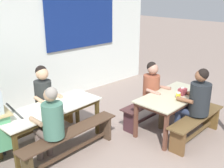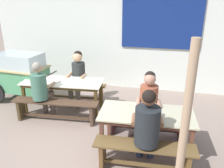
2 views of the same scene
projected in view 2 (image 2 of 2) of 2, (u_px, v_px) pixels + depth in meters
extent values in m
plane|color=gray|center=(80.00, 137.00, 4.33)|extent=(40.00, 40.00, 0.00)
cube|color=white|center=(113.00, 42.00, 6.42)|extent=(7.04, 0.12, 2.61)
cube|color=navy|center=(161.00, 24.00, 5.87)|extent=(2.05, 0.03, 1.28)
cube|color=silver|center=(63.00, 82.00, 5.11)|extent=(1.84, 0.83, 0.03)
cube|color=#4D3B1A|center=(63.00, 83.00, 5.12)|extent=(1.76, 0.76, 0.06)
cube|color=#4D3B1A|center=(101.00, 95.00, 5.40)|extent=(0.06, 0.06, 0.64)
cube|color=#4D3B1A|center=(96.00, 105.00, 4.87)|extent=(0.06, 0.06, 0.64)
cube|color=#4D3B1A|center=(36.00, 91.00, 5.62)|extent=(0.06, 0.06, 0.64)
cube|color=#4D3B1A|center=(25.00, 101.00, 5.10)|extent=(0.06, 0.06, 0.64)
cube|color=#BBB797|center=(147.00, 113.00, 3.70)|extent=(1.57, 0.84, 0.02)
cube|color=brown|center=(146.00, 116.00, 3.72)|extent=(1.48, 0.77, 0.06)
cube|color=brown|center=(185.00, 128.00, 4.03)|extent=(0.06, 0.06, 0.64)
cube|color=brown|center=(190.00, 150.00, 3.44)|extent=(0.06, 0.06, 0.64)
cube|color=brown|center=(109.00, 121.00, 4.25)|extent=(0.06, 0.06, 0.64)
cube|color=brown|center=(102.00, 141.00, 3.66)|extent=(0.06, 0.06, 0.64)
cube|color=brown|center=(71.00, 84.00, 5.67)|extent=(1.79, 0.39, 0.02)
cube|color=brown|center=(101.00, 95.00, 5.65)|extent=(0.08, 0.22, 0.45)
cube|color=brown|center=(43.00, 91.00, 5.86)|extent=(0.08, 0.22, 0.45)
cube|color=brown|center=(72.00, 97.00, 5.80)|extent=(1.50, 0.16, 0.04)
cube|color=#4B3525|center=(55.00, 102.00, 4.72)|extent=(1.84, 0.43, 0.02)
cube|color=#4E3A2B|center=(93.00, 114.00, 4.70)|extent=(0.08, 0.25, 0.44)
cube|color=#473921|center=(21.00, 109.00, 4.91)|extent=(0.08, 0.25, 0.44)
cube|color=#4B3525|center=(56.00, 116.00, 4.84)|extent=(1.54, 0.17, 0.04)
cube|color=#472A29|center=(147.00, 113.00, 4.27)|extent=(1.51, 0.39, 0.02)
cube|color=#462427|center=(180.00, 127.00, 4.25)|extent=(0.07, 0.27, 0.45)
cube|color=#45282D|center=(114.00, 121.00, 4.46)|extent=(0.07, 0.27, 0.45)
cube|color=#472A29|center=(146.00, 129.00, 4.39)|extent=(1.22, 0.11, 0.04)
cube|color=brown|center=(144.00, 146.00, 3.32)|extent=(1.52, 0.39, 0.03)
cube|color=brown|center=(187.00, 164.00, 3.30)|extent=(0.07, 0.27, 0.44)
cube|color=brown|center=(103.00, 154.00, 3.51)|extent=(0.07, 0.27, 0.44)
cube|color=brown|center=(143.00, 165.00, 3.45)|extent=(1.22, 0.11, 0.04)
cube|color=#52A06D|center=(22.00, 79.00, 5.73)|extent=(1.24, 0.83, 0.56)
cube|color=silver|center=(19.00, 61.00, 5.57)|extent=(1.12, 0.75, 0.37)
cube|color=tan|center=(20.00, 68.00, 5.63)|extent=(1.33, 0.92, 0.02)
cylinder|color=black|center=(17.00, 82.00, 6.34)|extent=(0.57, 0.10, 0.57)
cylinder|color=#333333|center=(42.00, 97.00, 5.73)|extent=(0.05, 0.05, 0.29)
cylinder|color=#3F3F3F|center=(48.00, 76.00, 5.45)|extent=(0.10, 0.74, 0.04)
cylinder|color=#2A3653|center=(151.00, 145.00, 3.70)|extent=(0.11, 0.11, 0.47)
cylinder|color=#2A3653|center=(140.00, 144.00, 3.72)|extent=(0.11, 0.11, 0.47)
cylinder|color=#2A3653|center=(152.00, 136.00, 3.44)|extent=(0.16, 0.39, 0.13)
cylinder|color=#2A3653|center=(140.00, 135.00, 3.47)|extent=(0.16, 0.39, 0.13)
cylinder|color=#21252A|center=(147.00, 126.00, 3.20)|extent=(0.36, 0.36, 0.57)
sphere|color=brown|center=(149.00, 98.00, 3.07)|extent=(0.21, 0.21, 0.21)
sphere|color=black|center=(149.00, 97.00, 3.03)|extent=(0.19, 0.19, 0.19)
cylinder|color=brown|center=(161.00, 121.00, 3.34)|extent=(0.09, 0.31, 0.11)
cylinder|color=brown|center=(134.00, 119.00, 3.40)|extent=(0.09, 0.31, 0.08)
cylinder|color=#635E54|center=(71.00, 98.00, 5.43)|extent=(0.11, 0.11, 0.47)
cylinder|color=#635E54|center=(78.00, 99.00, 5.39)|extent=(0.11, 0.11, 0.47)
cylinder|color=#635E54|center=(73.00, 85.00, 5.48)|extent=(0.13, 0.38, 0.13)
cylinder|color=#635E54|center=(80.00, 85.00, 5.45)|extent=(0.13, 0.38, 0.13)
cylinder|color=#282B2A|center=(79.00, 73.00, 5.53)|extent=(0.31, 0.31, 0.51)
sphere|color=tan|center=(77.00, 57.00, 5.37)|extent=(0.23, 0.23, 0.23)
sphere|color=black|center=(78.00, 55.00, 5.39)|extent=(0.21, 0.21, 0.21)
cylinder|color=tan|center=(69.00, 75.00, 5.41)|extent=(0.07, 0.30, 0.08)
cylinder|color=tan|center=(83.00, 76.00, 5.34)|extent=(0.07, 0.30, 0.09)
cylinder|color=#6C5A52|center=(52.00, 104.00, 5.12)|extent=(0.11, 0.11, 0.47)
cylinder|color=#6C5A52|center=(45.00, 103.00, 5.15)|extent=(0.11, 0.11, 0.47)
cylinder|color=#6C5A52|center=(48.00, 95.00, 4.87)|extent=(0.14, 0.36, 0.13)
cylinder|color=#6C5A52|center=(40.00, 95.00, 4.91)|extent=(0.14, 0.36, 0.13)
cylinder|color=#43725F|center=(39.00, 87.00, 4.65)|extent=(0.32, 0.32, 0.53)
sphere|color=tan|center=(37.00, 68.00, 4.53)|extent=(0.20, 0.20, 0.20)
sphere|color=gray|center=(36.00, 67.00, 4.49)|extent=(0.18, 0.18, 0.18)
cylinder|color=tan|center=(51.00, 85.00, 4.79)|extent=(0.08, 0.31, 0.09)
cylinder|color=tan|center=(36.00, 84.00, 4.85)|extent=(0.08, 0.30, 0.07)
cylinder|color=#4D3B27|center=(142.00, 132.00, 4.05)|extent=(0.11, 0.11, 0.47)
cylinder|color=#4D3B27|center=(152.00, 133.00, 4.02)|extent=(0.11, 0.11, 0.47)
cylinder|color=#4D3B27|center=(143.00, 114.00, 4.10)|extent=(0.16, 0.38, 0.13)
cylinder|color=#4D3B27|center=(153.00, 115.00, 4.08)|extent=(0.16, 0.38, 0.13)
cylinder|color=brown|center=(149.00, 98.00, 4.16)|extent=(0.33, 0.33, 0.49)
sphere|color=tan|center=(150.00, 79.00, 4.01)|extent=(0.21, 0.21, 0.21)
sphere|color=black|center=(150.00, 77.00, 4.02)|extent=(0.20, 0.20, 0.20)
cylinder|color=tan|center=(138.00, 103.00, 4.03)|extent=(0.09, 0.31, 0.10)
cylinder|color=tan|center=(159.00, 104.00, 3.97)|extent=(0.09, 0.31, 0.09)
cube|color=#90343C|center=(156.00, 113.00, 3.56)|extent=(0.15, 0.11, 0.12)
cube|color=white|center=(156.00, 109.00, 3.53)|extent=(0.06, 0.03, 0.02)
cylinder|color=yellow|center=(142.00, 114.00, 3.56)|extent=(0.08, 0.08, 0.10)
cylinder|color=white|center=(142.00, 111.00, 3.54)|extent=(0.08, 0.08, 0.02)
cylinder|color=silver|center=(56.00, 81.00, 5.03)|extent=(0.18, 0.18, 0.04)
cylinder|color=tan|center=(184.00, 135.00, 2.50)|extent=(0.09, 0.09, 2.13)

